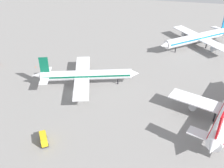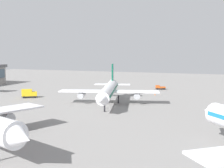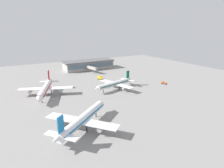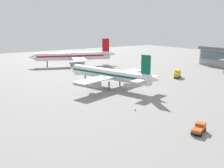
{
  "view_description": "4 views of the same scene",
  "coord_description": "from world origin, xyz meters",
  "px_view_note": "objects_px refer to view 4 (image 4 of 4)",
  "views": [
    {
      "loc": [
        31.21,
        -79.0,
        56.72
      ],
      "look_at": [
        14.28,
        2.05,
        4.81
      ],
      "focal_mm": 42.26,
      "sensor_mm": 36.0,
      "label": 1
    },
    {
      "loc": [
        101.41,
        44.4,
        18.48
      ],
      "look_at": [
        -3.83,
        5.44,
        6.17
      ],
      "focal_mm": 51.33,
      "sensor_mm": 36.0,
      "label": 2
    },
    {
      "loc": [
        79.38,
        138.2,
        48.62
      ],
      "look_at": [
        5.83,
        7.33,
        4.98
      ],
      "focal_mm": 31.65,
      "sensor_mm": 36.0,
      "label": 3
    },
    {
      "loc": [
        -73.49,
        58.49,
        22.35
      ],
      "look_at": [
        -1.73,
        8.59,
        2.05
      ],
      "focal_mm": 40.98,
      "sensor_mm": 36.0,
      "label": 4
    }
  ],
  "objects_px": {
    "airplane_at_gate": "(110,74)",
    "safety_cone_near_gate": "(135,110)",
    "airplane_distant": "(74,56)",
    "catering_truck": "(177,74)",
    "pushback_tractor": "(199,128)"
  },
  "relations": [
    {
      "from": "catering_truck",
      "to": "pushback_tractor",
      "type": "distance_m",
      "value": 59.2
    },
    {
      "from": "airplane_at_gate",
      "to": "airplane_distant",
      "type": "xyz_separation_m",
      "value": [
        52.0,
        -11.75,
        0.72
      ]
    },
    {
      "from": "catering_truck",
      "to": "safety_cone_near_gate",
      "type": "relative_size",
      "value": 9.62
    },
    {
      "from": "catering_truck",
      "to": "pushback_tractor",
      "type": "height_order",
      "value": "catering_truck"
    },
    {
      "from": "airplane_distant",
      "to": "safety_cone_near_gate",
      "type": "distance_m",
      "value": 81.59
    },
    {
      "from": "airplane_distant",
      "to": "catering_truck",
      "type": "distance_m",
      "value": 59.28
    },
    {
      "from": "safety_cone_near_gate",
      "to": "pushback_tractor",
      "type": "bearing_deg",
      "value": -174.1
    },
    {
      "from": "airplane_at_gate",
      "to": "airplane_distant",
      "type": "distance_m",
      "value": 53.32
    },
    {
      "from": "airplane_at_gate",
      "to": "pushback_tractor",
      "type": "xyz_separation_m",
      "value": [
        -45.18,
        7.87,
        -3.7
      ]
    },
    {
      "from": "airplane_at_gate",
      "to": "catering_truck",
      "type": "distance_m",
      "value": 33.9
    },
    {
      "from": "airplane_at_gate",
      "to": "airplane_distant",
      "type": "height_order",
      "value": "airplane_distant"
    },
    {
      "from": "airplane_at_gate",
      "to": "safety_cone_near_gate",
      "type": "bearing_deg",
      "value": 144.25
    },
    {
      "from": "airplane_distant",
      "to": "pushback_tractor",
      "type": "relative_size",
      "value": 9.76
    },
    {
      "from": "airplane_at_gate",
      "to": "safety_cone_near_gate",
      "type": "height_order",
      "value": "airplane_at_gate"
    },
    {
      "from": "airplane_at_gate",
      "to": "pushback_tractor",
      "type": "height_order",
      "value": "airplane_at_gate"
    }
  ]
}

